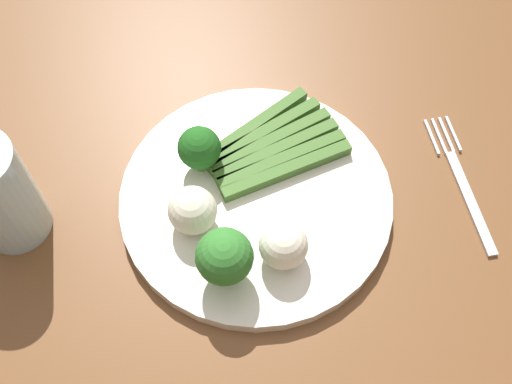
{
  "coord_description": "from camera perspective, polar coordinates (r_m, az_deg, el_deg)",
  "views": [
    {
      "loc": [
        -0.05,
        -0.28,
        1.29
      ],
      "look_at": [
        0.01,
        0.02,
        0.76
      ],
      "focal_mm": 43.72,
      "sensor_mm": 36.0,
      "label": 1
    }
  ],
  "objects": [
    {
      "name": "asparagus_bundle",
      "position": [
        0.63,
        1.47,
        4.1
      ],
      "size": [
        0.16,
        0.12,
        0.01
      ],
      "rotation": [
        0.0,
        0.0,
        0.32
      ],
      "color": "#3D6626",
      "rests_on": "plate"
    },
    {
      "name": "cauliflower_left",
      "position": [
        0.58,
        -5.83,
        -1.69
      ],
      "size": [
        0.05,
        0.05,
        0.05
      ],
      "primitive_type": "sphere",
      "color": "silver",
      "rests_on": "plate"
    },
    {
      "name": "broccoli_outer_edge",
      "position": [
        0.54,
        -2.9,
        -5.97
      ],
      "size": [
        0.05,
        0.05,
        0.06
      ],
      "color": "#609E3D",
      "rests_on": "plate"
    },
    {
      "name": "broccoli_back_right",
      "position": [
        0.6,
        -5.21,
        4.0
      ],
      "size": [
        0.04,
        0.04,
        0.05
      ],
      "color": "#4C7F2B",
      "rests_on": "plate"
    },
    {
      "name": "cauliflower_right",
      "position": [
        0.56,
        2.52,
        -4.88
      ],
      "size": [
        0.04,
        0.04,
        0.04
      ],
      "primitive_type": "sphere",
      "color": "white",
      "rests_on": "plate"
    },
    {
      "name": "fork",
      "position": [
        0.67,
        18.26,
        1.02
      ],
      "size": [
        0.03,
        0.17,
        0.0
      ],
      "rotation": [
        0.0,
        0.0,
        1.57
      ],
      "color": "silver",
      "rests_on": "dining_table"
    },
    {
      "name": "plate",
      "position": [
        0.62,
        0.0,
        -0.59
      ],
      "size": [
        0.27,
        0.27,
        0.01
      ],
      "primitive_type": "cylinder",
      "color": "silver",
      "rests_on": "dining_table"
    },
    {
      "name": "dining_table",
      "position": [
        0.7,
        -0.65,
        -6.95
      ],
      "size": [
        1.21,
        1.0,
        0.74
      ],
      "color": "brown",
      "rests_on": "ground_plane"
    }
  ]
}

